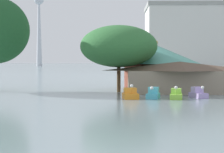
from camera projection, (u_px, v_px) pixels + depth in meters
pedal_boat_orange at (130, 94)px, 45.73m from camera, size 1.94×2.56×1.73m
pedal_boat_cyan at (153, 94)px, 46.08m from camera, size 1.88×2.78×1.48m
pedal_boat_lime at (176, 95)px, 45.53m from camera, size 1.81×3.14×1.58m
pedal_boat_lavender at (198, 93)px, 46.99m from camera, size 2.00×2.80×1.47m
boathouse at (180, 76)px, 54.40m from camera, size 15.18×8.13×4.29m
green_roof_pavilion at (156, 63)px, 61.54m from camera, size 13.89×13.89×7.57m
shoreline_tree_mid at (119, 46)px, 55.57m from camera, size 10.84×10.84×9.38m
background_building_block at (203, 42)px, 100.34m from camera, size 28.86×15.89×18.48m
distant_broadcast_tower at (39, 11)px, 364.04m from camera, size 8.88×8.88×126.68m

